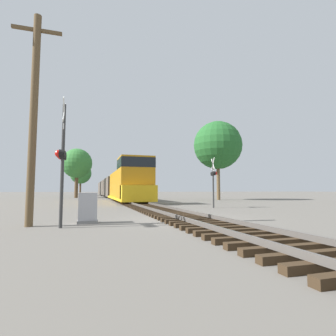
{
  "coord_description": "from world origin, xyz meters",
  "views": [
    {
      "loc": [
        -4.25,
        -11.63,
        1.33
      ],
      "look_at": [
        0.61,
        4.38,
        2.75
      ],
      "focal_mm": 28.0,
      "sensor_mm": 36.0,
      "label": 1
    }
  ],
  "objects": [
    {
      "name": "crossing_signal_far",
      "position": [
        4.88,
        6.47,
        2.39
      ],
      "size": [
        0.51,
        1.01,
        3.79
      ],
      "rotation": [
        0.0,
        0.0,
        1.34
      ],
      "color": "#333333",
      "rests_on": "ground"
    },
    {
      "name": "ground_plane",
      "position": [
        0.0,
        0.0,
        0.0
      ],
      "size": [
        400.0,
        400.0,
        0.0
      ],
      "primitive_type": "plane",
      "color": "#666059"
    },
    {
      "name": "rail_track_bed",
      "position": [
        0.0,
        -0.0,
        0.14
      ],
      "size": [
        2.6,
        160.0,
        0.31
      ],
      "color": "#382819",
      "rests_on": "ground"
    },
    {
      "name": "freight_train",
      "position": [
        0.0,
        39.33,
        1.86
      ],
      "size": [
        3.16,
        60.03,
        4.47
      ],
      "color": "#B77A14",
      "rests_on": "ground"
    },
    {
      "name": "relay_cabinet",
      "position": [
        -4.26,
        -0.4,
        0.6
      ],
      "size": [
        0.79,
        0.66,
        1.23
      ],
      "color": "slate",
      "rests_on": "ground"
    },
    {
      "name": "tree_mid_background",
      "position": [
        -6.29,
        36.75,
        6.0
      ],
      "size": [
        5.19,
        5.19,
        8.64
      ],
      "color": "brown",
      "rests_on": "ground"
    },
    {
      "name": "utility_pole",
      "position": [
        -6.31,
        -0.85,
        4.21
      ],
      "size": [
        1.8,
        0.28,
        8.16
      ],
      "color": "brown",
      "rests_on": "ground"
    },
    {
      "name": "tree_far_right",
      "position": [
        12.92,
        20.99,
        7.58
      ],
      "size": [
        6.7,
        6.7,
        10.95
      ],
      "color": "brown",
      "rests_on": "ground"
    },
    {
      "name": "tree_deep_background",
      "position": [
        -6.15,
        54.41,
        5.36
      ],
      "size": [
        5.0,
        5.0,
        7.88
      ],
      "color": "brown",
      "rests_on": "ground"
    },
    {
      "name": "crossing_signal_near",
      "position": [
        -5.2,
        -1.54,
        2.55
      ],
      "size": [
        0.32,
        1.0,
        4.64
      ],
      "rotation": [
        0.0,
        0.0,
        -1.57
      ],
      "color": "#333333",
      "rests_on": "ground"
    }
  ]
}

